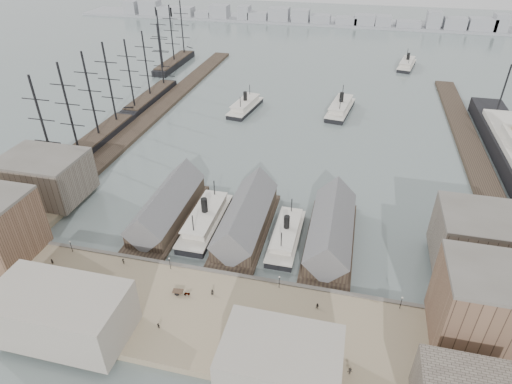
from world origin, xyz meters
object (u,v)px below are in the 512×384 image
(horse_cart_left, at_px, (87,275))
(horse_cart_center, at_px, (184,293))
(horse_cart_right, at_px, (247,317))
(tram, at_px, (462,335))
(ferry_docked_west, at_px, (205,219))
(ocean_steamer, at_px, (511,147))

(horse_cart_left, height_order, horse_cart_center, horse_cart_left)
(horse_cart_left, bearing_deg, horse_cart_right, -89.87)
(tram, bearing_deg, horse_cart_center, -177.52)
(tram, relative_size, horse_cart_right, 2.35)
(ferry_docked_west, height_order, tram, ferry_docked_west)
(ferry_docked_west, distance_m, horse_cart_left, 38.15)
(tram, relative_size, horse_cart_center, 2.22)
(horse_cart_center, bearing_deg, ferry_docked_west, 3.08)
(ocean_steamer, height_order, horse_cart_right, ocean_steamer)
(ferry_docked_west, bearing_deg, ocean_steamer, 34.84)
(ocean_steamer, relative_size, horse_cart_center, 21.18)
(tram, bearing_deg, ocean_steamer, 72.59)
(horse_cart_center, height_order, horse_cart_right, horse_cart_right)
(tram, distance_m, horse_cart_left, 92.92)
(ocean_steamer, xyz_separation_m, tram, (-34.16, -102.70, -0.47))
(ferry_docked_west, relative_size, tram, 2.83)
(horse_cart_right, bearing_deg, tram, -84.92)
(horse_cart_center, bearing_deg, horse_cart_left, 83.33)
(ocean_steamer, relative_size, horse_cart_right, 22.47)
(tram, bearing_deg, horse_cart_left, -178.08)
(ocean_steamer, height_order, tram, ocean_steamer)
(tram, xyz_separation_m, horse_cart_right, (-48.30, -5.33, -1.17))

